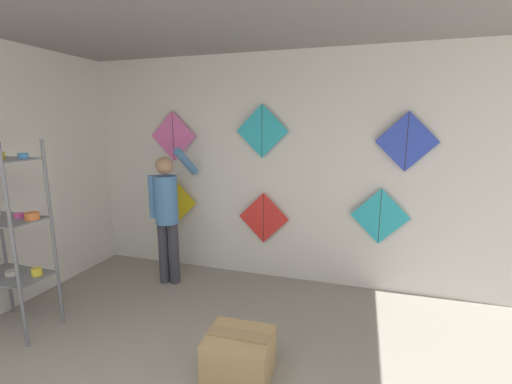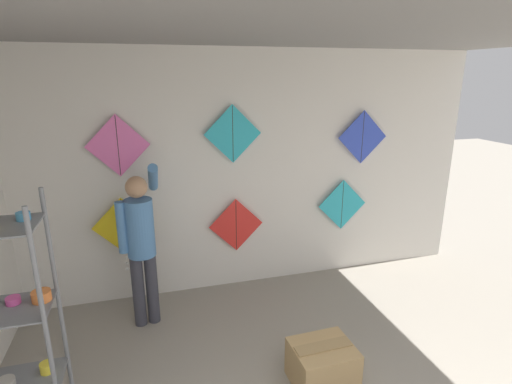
% 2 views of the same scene
% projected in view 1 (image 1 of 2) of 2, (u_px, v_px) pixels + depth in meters
% --- Properties ---
extents(back_panel, '(5.79, 0.06, 2.80)m').
position_uv_depth(back_panel, '(275.00, 170.00, 4.26)').
color(back_panel, silver).
rests_on(back_panel, ground).
extents(ceiling_slab, '(5.79, 4.07, 0.04)m').
position_uv_depth(ceiling_slab, '(220.00, 0.00, 2.42)').
color(ceiling_slab, gray).
extents(shelf_rack, '(0.70, 0.42, 1.82)m').
position_uv_depth(shelf_rack, '(5.00, 223.00, 3.14)').
color(shelf_rack, slate).
rests_on(shelf_rack, ground).
extents(shopkeeper, '(0.43, 0.61, 1.69)m').
position_uv_depth(shopkeeper, '(167.00, 209.00, 4.15)').
color(shopkeeper, '#383842').
rests_on(shopkeeper, ground).
extents(cardboard_box, '(0.52, 0.45, 0.37)m').
position_uv_depth(cardboard_box, '(239.00, 355.00, 2.68)').
color(cardboard_box, tan).
rests_on(cardboard_box, ground).
extents(kite_0, '(0.65, 0.04, 0.86)m').
position_uv_depth(kite_0, '(174.00, 204.00, 4.67)').
color(kite_0, yellow).
extents(kite_1, '(0.65, 0.01, 0.65)m').
position_uv_depth(kite_1, '(263.00, 218.00, 4.32)').
color(kite_1, red).
extents(kite_2, '(0.65, 0.01, 0.65)m').
position_uv_depth(kite_2, '(380.00, 217.00, 3.90)').
color(kite_2, '#28B2C6').
extents(kite_3, '(0.65, 0.01, 0.65)m').
position_uv_depth(kite_3, '(173.00, 136.00, 4.49)').
color(kite_3, pink).
extents(kite_4, '(0.65, 0.01, 0.65)m').
position_uv_depth(kite_4, '(262.00, 131.00, 4.12)').
color(kite_4, '#28B2C6').
extents(kite_5, '(0.65, 0.01, 0.65)m').
position_uv_depth(kite_5, '(407.00, 142.00, 3.67)').
color(kite_5, blue).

